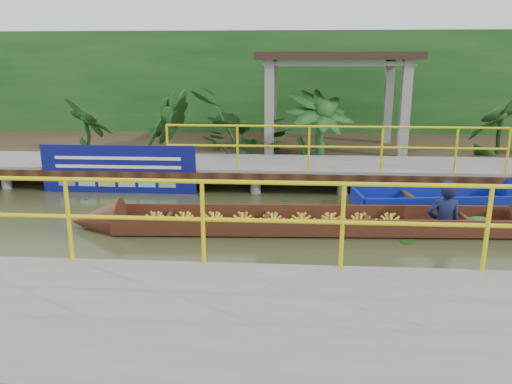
{
  "coord_description": "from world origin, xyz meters",
  "views": [
    {
      "loc": [
        1.8,
        -8.48,
        2.97
      ],
      "look_at": [
        1.16,
        0.5,
        0.6
      ],
      "focal_mm": 35.0,
      "sensor_mm": 36.0,
      "label": 1
    }
  ],
  "objects": [
    {
      "name": "ground",
      "position": [
        0.0,
        0.0,
        0.0
      ],
      "size": [
        80.0,
        80.0,
        0.0
      ],
      "primitive_type": "plane",
      "color": "#2C2F17",
      "rests_on": "ground"
    },
    {
      "name": "land_strip",
      "position": [
        0.0,
        7.5,
        0.23
      ],
      "size": [
        30.0,
        8.0,
        0.45
      ],
      "primitive_type": "cube",
      "color": "#2E2317",
      "rests_on": "ground"
    },
    {
      "name": "far_dock",
      "position": [
        0.02,
        3.43,
        0.48
      ],
      "size": [
        16.0,
        2.06,
        1.66
      ],
      "color": "slate",
      "rests_on": "ground"
    },
    {
      "name": "near_dock",
      "position": [
        1.0,
        -4.2,
        0.3
      ],
      "size": [
        18.0,
        2.4,
        1.73
      ],
      "color": "slate",
      "rests_on": "ground"
    },
    {
      "name": "pavilion",
      "position": [
        3.0,
        6.3,
        2.82
      ],
      "size": [
        4.4,
        3.0,
        3.0
      ],
      "color": "slate",
      "rests_on": "ground"
    },
    {
      "name": "foliage_backdrop",
      "position": [
        0.0,
        10.0,
        2.0
      ],
      "size": [
        30.0,
        0.8,
        4.0
      ],
      "primitive_type": "cube",
      "color": "#133E14",
      "rests_on": "ground"
    },
    {
      "name": "vendor_boat",
      "position": [
        2.64,
        0.19,
        0.25
      ],
      "size": [
        9.03,
        1.31,
        2.09
      ],
      "rotation": [
        0.0,
        0.0,
        0.05
      ],
      "color": "#37190F",
      "rests_on": "ground"
    },
    {
      "name": "moored_blue_boat",
      "position": [
        5.73,
        1.7,
        0.17
      ],
      "size": [
        3.99,
        1.5,
        0.93
      ],
      "rotation": [
        0.0,
        0.0,
        0.13
      ],
      "color": "navy",
      "rests_on": "ground"
    },
    {
      "name": "blue_banner",
      "position": [
        -2.15,
        2.48,
        0.56
      ],
      "size": [
        3.62,
        0.04,
        1.13
      ],
      "color": "navy",
      "rests_on": "ground"
    },
    {
      "name": "tropical_plants",
      "position": [
        2.25,
        5.3,
        1.24
      ],
      "size": [
        14.27,
        1.27,
        1.59
      ],
      "color": "#133E14",
      "rests_on": "ground"
    }
  ]
}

